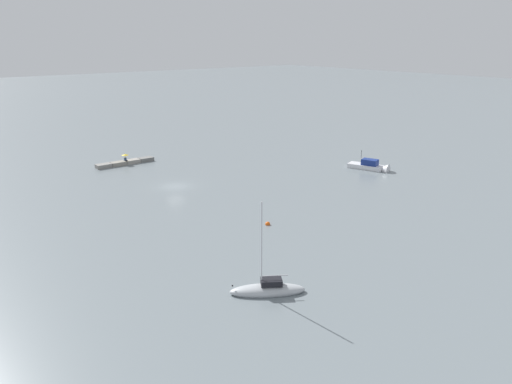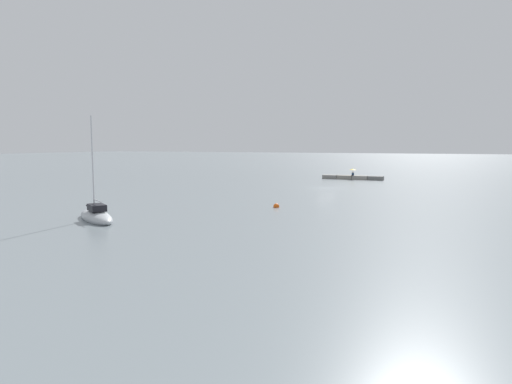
# 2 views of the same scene
# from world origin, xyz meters

# --- Properties ---
(ground_plane) EXTENTS (500.00, 500.00, 0.00)m
(ground_plane) POSITION_xyz_m (0.00, 0.00, 0.00)
(ground_plane) COLOR slate
(seawall_pier) EXTENTS (10.75, 1.61, 0.69)m
(seawall_pier) POSITION_xyz_m (-0.00, -17.86, 0.35)
(seawall_pier) COLOR slate
(seawall_pier) RESTS_ON ground_plane
(person_seated_blue_left) EXTENTS (0.43, 0.63, 0.73)m
(person_seated_blue_left) POSITION_xyz_m (-0.04, -17.75, 0.95)
(person_seated_blue_left) COLOR #1E2333
(person_seated_blue_left) RESTS_ON seawall_pier
(umbrella_open_yellow) EXTENTS (1.24, 1.24, 1.27)m
(umbrella_open_yellow) POSITION_xyz_m (-0.04, -17.80, 1.80)
(umbrella_open_yellow) COLOR black
(umbrella_open_yellow) RESTS_ON seawall_pier
(sailboat_grey_mid) EXTENTS (6.76, 5.38, 9.00)m
(sailboat_grey_mid) POSITION_xyz_m (10.38, 34.86, 0.33)
(sailboat_grey_mid) COLOR #ADB2B7
(sailboat_grey_mid) RESTS_ON ground_plane
(mooring_buoy_near) EXTENTS (0.60, 0.60, 0.60)m
(mooring_buoy_near) POSITION_xyz_m (-0.60, 21.64, 0.10)
(mooring_buoy_near) COLOR #EA5914
(mooring_buoy_near) RESTS_ON ground_plane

